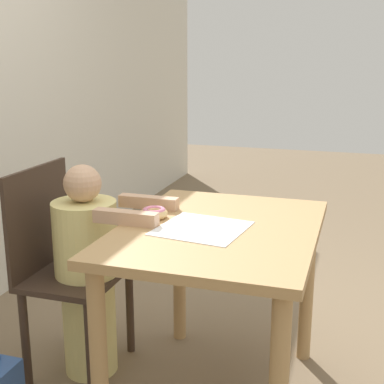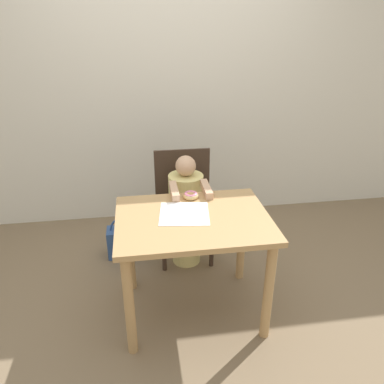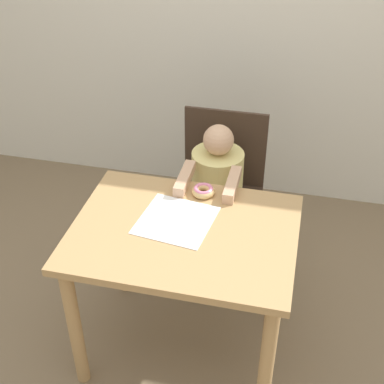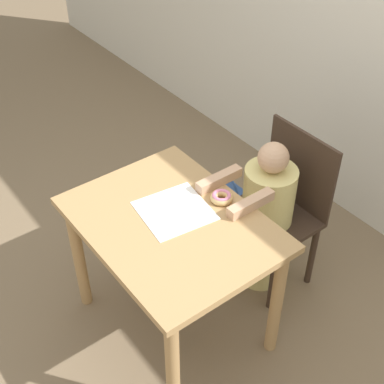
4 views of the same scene
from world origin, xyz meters
name	(u,v)px [view 2 (image 2 of 4)]	position (x,y,z in m)	size (l,w,h in m)	color
ground_plane	(193,309)	(0.00, 0.00, 0.00)	(12.00, 12.00, 0.00)	#7A664C
wall_back	(169,89)	(0.00, 1.46, 1.25)	(8.00, 0.05, 2.50)	silver
dining_table	(193,235)	(0.00, 0.00, 0.60)	(0.95, 0.72, 0.73)	tan
chair	(184,204)	(0.03, 0.69, 0.47)	(0.45, 0.36, 0.90)	#38281E
child_figure	(186,213)	(0.03, 0.57, 0.45)	(0.28, 0.50, 0.92)	#E0D17F
donut	(191,195)	(0.03, 0.27, 0.75)	(0.11, 0.11, 0.04)	#DBB270
napkin	(184,214)	(-0.05, 0.05, 0.73)	(0.34, 0.34, 0.00)	white
handbag	(125,241)	(-0.47, 0.74, 0.13)	(0.28, 0.16, 0.36)	#2D4C84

